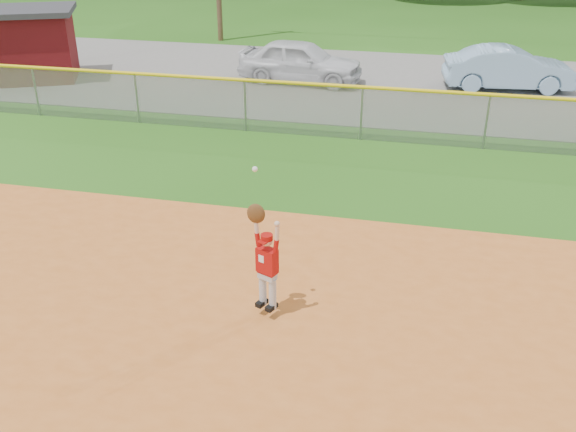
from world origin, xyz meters
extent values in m
plane|color=#255814|center=(0.00, 0.00, 0.00)|extent=(120.00, 120.00, 0.00)
cube|color=slate|center=(0.00, 16.00, 0.01)|extent=(44.00, 10.00, 0.03)
imported|color=silver|center=(-2.86, 15.52, 0.79)|extent=(4.57, 2.14, 1.51)
imported|color=#92B8DA|center=(4.38, 16.18, 0.75)|extent=(4.54, 2.06, 1.44)
cube|color=#4E0B0E|center=(-12.54, 13.77, 1.19)|extent=(3.70, 3.31, 2.37)
cube|color=#333338|center=(-12.54, 13.77, 2.47)|extent=(4.20, 3.81, 0.19)
cube|color=gray|center=(0.00, 10.00, 0.75)|extent=(40.00, 0.03, 1.50)
cylinder|color=yellow|center=(0.00, 10.00, 1.50)|extent=(40.00, 0.10, 0.10)
cylinder|color=gray|center=(-10.00, 10.00, 0.75)|extent=(0.06, 0.06, 1.50)
cylinder|color=gray|center=(-6.67, 10.00, 0.75)|extent=(0.06, 0.06, 1.50)
cylinder|color=gray|center=(-3.33, 10.00, 0.75)|extent=(0.06, 0.06, 1.50)
cylinder|color=gray|center=(0.00, 10.00, 0.75)|extent=(0.06, 0.06, 1.50)
cylinder|color=gray|center=(3.33, 10.00, 0.75)|extent=(0.06, 0.06, 1.50)
cylinder|color=silver|center=(-0.55, 1.33, 0.47)|extent=(0.16, 0.16, 0.55)
cylinder|color=silver|center=(-0.37, 1.25, 0.47)|extent=(0.16, 0.16, 0.55)
cube|color=black|center=(-0.57, 1.30, 0.24)|extent=(0.19, 0.25, 0.08)
cube|color=black|center=(-0.38, 1.22, 0.24)|extent=(0.19, 0.25, 0.08)
cube|color=silver|center=(-0.46, 1.29, 0.78)|extent=(0.33, 0.25, 0.11)
cube|color=maroon|center=(-0.46, 1.29, 0.85)|extent=(0.34, 0.27, 0.04)
cube|color=#A40D0B|center=(-0.46, 1.29, 1.06)|extent=(0.37, 0.29, 0.42)
cube|color=white|center=(-0.54, 1.22, 1.12)|extent=(0.09, 0.04, 0.12)
sphere|color=beige|center=(-0.46, 1.29, 1.42)|extent=(0.25, 0.25, 0.19)
cylinder|color=#A00E09|center=(-0.46, 1.29, 1.48)|extent=(0.25, 0.25, 0.09)
cube|color=#A00E09|center=(-0.50, 1.20, 1.44)|extent=(0.18, 0.16, 0.02)
cylinder|color=#A40D0B|center=(-0.63, 1.36, 1.38)|extent=(0.13, 0.11, 0.23)
cylinder|color=beige|center=(-0.65, 1.37, 1.61)|extent=(0.10, 0.09, 0.25)
ellipsoid|color=#4C2D14|center=(-0.65, 1.37, 1.82)|extent=(0.32, 0.23, 0.33)
sphere|color=white|center=(-0.65, 1.37, 2.56)|extent=(0.11, 0.11, 0.08)
cylinder|color=#A40D0B|center=(-0.30, 1.22, 1.38)|extent=(0.13, 0.11, 0.23)
cylinder|color=beige|center=(-0.28, 1.22, 1.61)|extent=(0.10, 0.09, 0.25)
sphere|color=beige|center=(-0.28, 1.22, 1.77)|extent=(0.12, 0.12, 0.09)
camera|label=1|loc=(1.75, -7.08, 6.23)|focal=40.00mm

